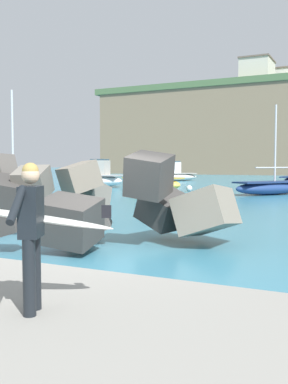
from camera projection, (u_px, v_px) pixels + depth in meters
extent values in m
plane|color=teal|center=(104.00, 258.00, 9.44)|extent=(400.00, 400.00, 0.00)
cube|color=gray|center=(79.00, 177.00, 13.37)|extent=(1.59, 1.56, 1.07)
cube|color=#3D3A38|center=(8.00, 224.00, 10.02)|extent=(0.90, 0.71, 0.69)
cube|color=#3D3A38|center=(167.00, 209.00, 11.62)|extent=(1.58, 1.67, 1.11)
cube|color=slate|center=(89.00, 199.00, 14.37)|extent=(1.20, 1.36, 1.37)
cube|color=#3D3A38|center=(149.00, 175.00, 10.44)|extent=(1.06, 1.18, 1.24)
cube|color=#605B56|center=(0.00, 168.00, 13.39)|extent=(0.91, 0.78, 0.90)
cube|color=#3D3A38|center=(70.00, 221.00, 9.85)|extent=(1.43, 1.37, 1.27)
cube|color=#3D3A38|center=(6.00, 194.00, 12.38)|extent=(1.86, 1.68, 1.35)
cube|color=slate|center=(33.00, 183.00, 12.50)|extent=(1.12, 1.19, 1.03)
cube|color=gray|center=(207.00, 212.00, 10.77)|extent=(1.45, 1.54, 1.41)
cube|color=#605B56|center=(94.00, 219.00, 11.03)|extent=(1.11, 1.07, 0.91)
cylinder|color=black|center=(29.00, 278.00, 5.11)|extent=(0.15, 0.15, 0.90)
cylinder|color=black|center=(35.00, 273.00, 5.35)|extent=(0.15, 0.15, 0.90)
cube|color=black|center=(31.00, 212.00, 5.18)|extent=(0.36, 0.44, 0.60)
sphere|color=#DBB28E|center=(30.00, 175.00, 5.16)|extent=(0.21, 0.21, 0.21)
sphere|color=tan|center=(30.00, 171.00, 5.15)|extent=(0.19, 0.19, 0.19)
cylinder|color=black|center=(17.00, 205.00, 4.80)|extent=(0.30, 0.52, 0.41)
cylinder|color=black|center=(37.00, 213.00, 5.44)|extent=(0.09, 0.09, 0.56)
ellipsoid|color=white|center=(30.00, 217.00, 5.51)|extent=(2.05, 1.21, 0.37)
cube|color=black|center=(106.00, 212.00, 5.49)|extent=(0.12, 0.07, 0.16)
ellipsoid|color=#1E6656|center=(10.00, 192.00, 24.14)|extent=(5.18, 3.50, 0.92)
cube|color=#164C41|center=(10.00, 185.00, 24.11)|extent=(4.77, 3.22, 0.10)
cylinder|color=silver|center=(13.00, 137.00, 23.69)|extent=(0.12, 0.12, 5.00)
cylinder|color=silver|center=(13.00, 167.00, 23.79)|extent=(2.73, 1.10, 0.08)
ellipsoid|color=#EAC64C|center=(152.00, 184.00, 32.56)|extent=(5.27, 3.17, 1.02)
cube|color=#AF9539|center=(152.00, 178.00, 32.53)|extent=(4.85, 2.92, 0.10)
cube|color=#33383D|center=(149.00, 168.00, 32.73)|extent=(1.73, 1.51, 1.38)
cube|color=#334C5B|center=(149.00, 158.00, 32.68)|extent=(1.56, 1.36, 0.12)
ellipsoid|color=navy|center=(270.00, 188.00, 28.87)|extent=(4.54, 5.49, 0.87)
cube|color=navy|center=(270.00, 182.00, 28.84)|extent=(4.17, 5.05, 0.10)
cylinder|color=silver|center=(275.00, 143.00, 28.88)|extent=(0.12, 0.12, 4.98)
cylinder|color=silver|center=(275.00, 168.00, 28.98)|extent=(2.00, 2.79, 0.08)
ellipsoid|color=white|center=(96.00, 181.00, 38.41)|extent=(5.02, 2.77, 1.06)
cube|color=#ACACAC|center=(96.00, 175.00, 38.38)|extent=(4.62, 2.55, 0.10)
cube|color=#B7B2A8|center=(100.00, 168.00, 38.22)|extent=(1.59, 1.47, 1.25)
cube|color=#334C5B|center=(100.00, 160.00, 38.18)|extent=(1.43, 1.32, 0.12)
ellipsoid|color=beige|center=(177.00, 177.00, 52.38)|extent=(4.81, 4.37, 0.93)
cube|color=#9C9991|center=(177.00, 173.00, 52.35)|extent=(4.42, 4.02, 0.10)
cube|color=silver|center=(174.00, 168.00, 52.22)|extent=(1.76, 1.70, 1.29)
cube|color=#334C5B|center=(174.00, 162.00, 52.18)|extent=(1.58, 1.53, 0.12)
sphere|color=silver|center=(189.00, 188.00, 32.43)|extent=(0.44, 0.44, 0.44)
sphere|color=silver|center=(42.00, 187.00, 34.83)|extent=(0.44, 0.44, 0.44)
cube|color=silver|center=(285.00, 81.00, 94.22)|extent=(5.71, 6.03, 4.13)
cube|color=#66564C|center=(285.00, 70.00, 94.08)|extent=(6.00, 6.33, 0.30)
cube|color=beige|center=(257.00, 73.00, 87.05)|extent=(5.56, 7.70, 4.51)
cube|color=#66564C|center=(257.00, 60.00, 86.90)|extent=(5.84, 8.09, 0.30)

